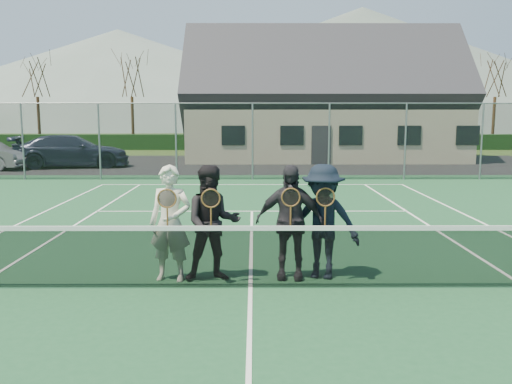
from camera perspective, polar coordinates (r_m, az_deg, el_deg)
ground at (r=27.89m, az=-0.33°, el=2.90°), size 220.00×220.00×0.00m
court_surface at (r=8.18m, az=-0.59°, el=-10.15°), size 30.00×30.00×0.02m
tarmac_carpark at (r=28.18m, az=-8.50°, el=2.87°), size 40.00×12.00×0.01m
hedge_row at (r=39.82m, az=-0.30°, el=5.29°), size 40.00×1.20×1.10m
hill_west at (r=105.97m, az=-14.19°, el=11.45°), size 110.00×110.00×18.00m
hill_centre at (r=105.02m, az=11.00°, el=12.67°), size 120.00×120.00×22.00m
car_c at (r=27.88m, az=-18.83°, el=4.08°), size 5.74×3.15×1.58m
court_markings at (r=8.18m, az=-0.59°, el=-10.05°), size 11.03×23.83×0.01m
tennis_net at (r=8.03m, az=-0.60°, el=-6.56°), size 11.68×0.08×1.10m
perimeter_fence at (r=21.29m, az=-0.37°, el=5.36°), size 30.07×0.07×3.02m
clubhouse at (r=32.04m, az=6.98°, el=10.67°), size 15.60×8.20×7.70m
tree_a at (r=43.93m, az=-22.15°, el=11.81°), size 3.20×3.20×7.77m
tree_b at (r=41.88m, az=-13.01°, el=12.40°), size 3.20×3.20×7.77m
tree_c at (r=40.94m, az=2.57°, el=12.70°), size 3.20×3.20×7.77m
tree_d at (r=42.60m, az=16.45°, el=12.21°), size 3.20×3.20×7.77m
tree_e at (r=44.66m, az=24.00°, el=11.64°), size 3.20×3.20×7.77m
player_a at (r=8.44m, az=-9.00°, el=-3.27°), size 0.72×0.55×1.80m
player_b at (r=8.38m, az=-4.60°, el=-3.29°), size 0.97×0.80×1.80m
player_c at (r=8.46m, az=3.54°, el=-3.16°), size 1.10×0.56×1.80m
player_d at (r=8.53m, az=7.04°, el=-3.11°), size 1.31×1.00×1.80m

